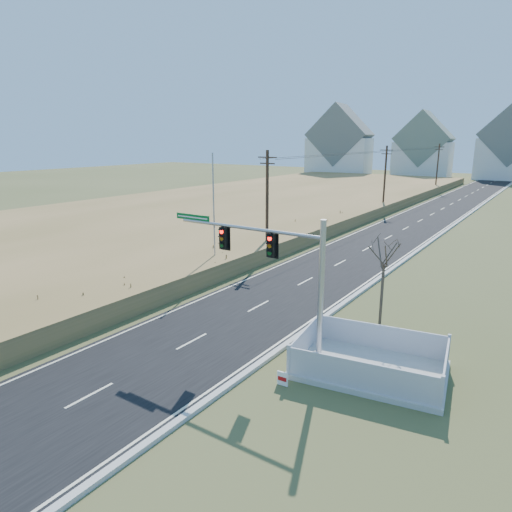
{
  "coord_description": "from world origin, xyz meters",
  "views": [
    {
      "loc": [
        14.49,
        -17.61,
        9.91
      ],
      "look_at": [
        0.31,
        3.27,
        3.4
      ],
      "focal_mm": 32.0,
      "sensor_mm": 36.0,
      "label": 1
    }
  ],
  "objects_px": {
    "traffic_signal_mast": "(284,273)",
    "fence_enclosure": "(370,366)",
    "open_sign": "(282,379)",
    "flagpole": "(214,226)",
    "bare_tree": "(385,251)"
  },
  "relations": [
    {
      "from": "open_sign",
      "to": "bare_tree",
      "type": "relative_size",
      "value": 0.12
    },
    {
      "from": "fence_enclosure",
      "to": "flagpole",
      "type": "height_order",
      "value": "flagpole"
    },
    {
      "from": "flagpole",
      "to": "bare_tree",
      "type": "distance_m",
      "value": 14.31
    },
    {
      "from": "flagpole",
      "to": "traffic_signal_mast",
      "type": "bearing_deg",
      "value": -38.88
    },
    {
      "from": "fence_enclosure",
      "to": "open_sign",
      "type": "bearing_deg",
      "value": -138.06
    },
    {
      "from": "traffic_signal_mast",
      "to": "bare_tree",
      "type": "distance_m",
      "value": 6.9
    },
    {
      "from": "traffic_signal_mast",
      "to": "open_sign",
      "type": "height_order",
      "value": "traffic_signal_mast"
    },
    {
      "from": "fence_enclosure",
      "to": "open_sign",
      "type": "height_order",
      "value": "fence_enclosure"
    },
    {
      "from": "open_sign",
      "to": "flagpole",
      "type": "bearing_deg",
      "value": 135.36
    },
    {
      "from": "fence_enclosure",
      "to": "open_sign",
      "type": "distance_m",
      "value": 4.04
    },
    {
      "from": "open_sign",
      "to": "bare_tree",
      "type": "height_order",
      "value": "bare_tree"
    },
    {
      "from": "bare_tree",
      "to": "flagpole",
      "type": "bearing_deg",
      "value": 168.3
    },
    {
      "from": "flagpole",
      "to": "bare_tree",
      "type": "bearing_deg",
      "value": -11.7
    },
    {
      "from": "traffic_signal_mast",
      "to": "fence_enclosure",
      "type": "relative_size",
      "value": 1.22
    },
    {
      "from": "fence_enclosure",
      "to": "flagpole",
      "type": "xyz_separation_m",
      "value": [
        -15.45,
        8.33,
        3.28
      ]
    }
  ]
}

